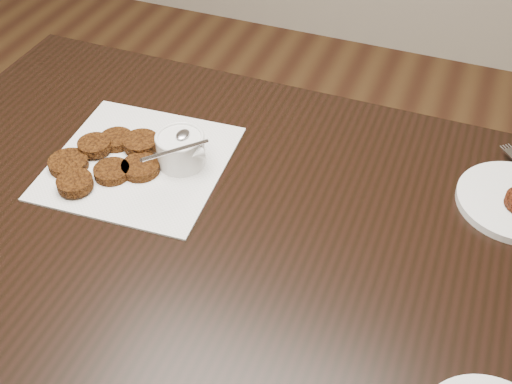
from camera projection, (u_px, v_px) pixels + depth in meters
table at (231, 341)px, 1.31m from camera, size 1.26×0.81×0.75m
napkin at (140, 162)px, 1.15m from camera, size 0.33×0.33×0.00m
sauce_ramekin at (179, 136)px, 1.10m from camera, size 0.12×0.12×0.12m
patty_cluster at (110, 161)px, 1.13m from camera, size 0.28×0.28×0.02m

